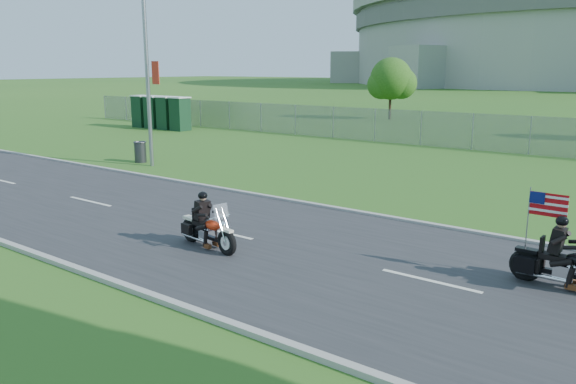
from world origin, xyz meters
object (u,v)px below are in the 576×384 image
Objects in this scene: porta_toilet_c at (154,113)px; porta_toilet_d at (142,112)px; streetlight at (150,39)px; porta_toilet_b at (167,114)px; trash_can at (140,152)px; porta_toilet_a at (180,115)px; motorcycle_follow at (567,265)px; motorcycle_lead at (207,231)px.

porta_toilet_c is 1.00× the size of porta_toilet_d.
streetlight reaches higher than porta_toilet_b.
trash_can is at bearing 174.60° from streetlight.
porta_toilet_d is at bearing 140.60° from trash_can.
motorcycle_follow is at bearing -29.05° from porta_toilet_a.
motorcycle_lead is (23.44, -18.17, -0.69)m from porta_toilet_c.
porta_toilet_b is 1.40m from porta_toilet_c.
streetlight is 4.35× the size of porta_toilet_b.
trash_can is (-11.86, 7.51, 0.02)m from motorcycle_lead.
porta_toilet_c is at bearing 0.00° from porta_toilet_d.
porta_toilet_b is 14.76m from trash_can.
motorcycle_lead is 14.04m from trash_can.
porta_toilet_a is at bearing 129.47° from trash_can.
porta_toilet_c is 1.07× the size of motorcycle_lead.
porta_toilet_a is 2.39× the size of trash_can.
streetlight is 19.67m from motorcycle_follow.
motorcycle_follow is 20.22m from trash_can.
motorcycle_lead is at bearing -32.33° from trash_can.
porta_toilet_c is at bearing 139.94° from streetlight.
motorcycle_follow is at bearing -25.82° from porta_toilet_d.
porta_toilet_c is 1.01× the size of motorcycle_follow.
motorcycle_lead is at bearing -36.18° from porta_toilet_d.
streetlight is 4.66× the size of motorcycle_lead.
trash_can is (-1.24, 0.12, -5.16)m from streetlight.
porta_toilet_d is (-1.40, 0.00, 0.00)m from porta_toilet_c.
streetlight is 4.39× the size of motorcycle_follow.
porta_toilet_b is 1.07× the size of motorcycle_lead.
porta_toilet_c reaches higher than motorcycle_follow.
porta_toilet_b and porta_toilet_c have the same top height.
motorcycle_lead is (10.62, -7.39, -5.18)m from streetlight.
porta_toilet_c is 1.40m from porta_toilet_d.
porta_toilet_a is 1.00× the size of porta_toilet_b.
porta_toilet_b reaches higher than motorcycle_follow.
streetlight reaches higher than porta_toilet_d.
trash_can is (10.18, -10.66, -0.67)m from porta_toilet_b.
streetlight is 4.35× the size of porta_toilet_a.
motorcycle_lead reaches higher than trash_can.
motorcycle_follow is at bearing 26.60° from motorcycle_lead.
porta_toilet_c is 29.67m from motorcycle_lead.
porta_toilet_b is at bearing 136.65° from streetlight.
streetlight is 16.33m from porta_toilet_b.
porta_toilet_c is at bearing 180.00° from porta_toilet_a.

